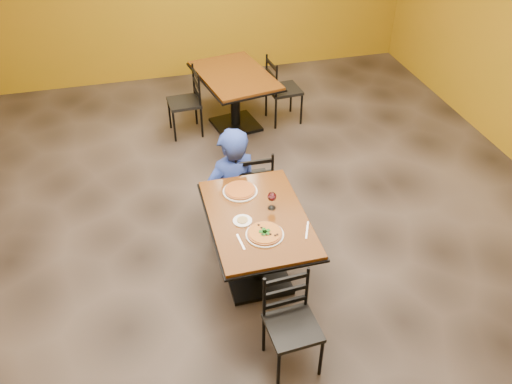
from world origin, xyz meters
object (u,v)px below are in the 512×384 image
object	(u,v)px
chair_second_left	(184,103)
plate_far	(240,191)
plate_main	(265,235)
chair_main_far	(251,183)
table_second	(235,88)
chair_second_right	(284,90)
pizza_main	(265,233)
wine_glass	(272,200)
diner	(232,180)
table_main	(258,233)
chair_main_near	(293,328)
side_plate	(242,221)
pizza_far	(240,190)

from	to	relation	value
chair_second_left	plate_far	size ratio (longest dim) A/B	2.79
plate_main	chair_main_far	bearing A→B (deg)	81.76
table_second	chair_second_right	distance (m)	0.67
pizza_main	wine_glass	distance (m)	0.36
plate_main	diner	bearing A→B (deg)	92.71
table_main	chair_main_near	world-z (taller)	chair_main_near
plate_far	side_plate	xyz separation A→B (m)	(-0.07, -0.39, 0.00)
chair_second_left	plate_main	bearing A→B (deg)	1.75
pizza_main	wine_glass	size ratio (longest dim) A/B	1.58
table_second	plate_far	distance (m)	2.44
table_main	plate_main	distance (m)	0.31
table_second	side_plate	xyz separation A→B (m)	(-0.56, -2.78, 0.20)
chair_second_right	diner	size ratio (longest dim) A/B	0.78
table_main	wine_glass	world-z (taller)	wine_glass
table_second	plate_main	bearing A→B (deg)	-98.01
pizza_main	chair_main_far	bearing A→B (deg)	81.76
table_second	chair_main_far	world-z (taller)	chair_main_far
chair_second_left	chair_second_right	xyz separation A→B (m)	(1.33, 0.00, 0.01)
table_main	chair_second_right	distance (m)	2.96
chair_second_right	diner	xyz separation A→B (m)	(-1.13, -1.96, 0.13)
pizza_main	chair_second_right	bearing A→B (deg)	70.08
plate_far	plate_main	bearing A→B (deg)	-84.16
chair_second_right	diner	distance (m)	2.26
chair_second_left	wine_glass	bearing A→B (deg)	5.41
chair_main_near	chair_main_far	distance (m)	1.82
chair_main_far	pizza_main	size ratio (longest dim) A/B	3.05
table_second	chair_main_far	bearing A→B (deg)	-97.87
table_main	chair_second_left	distance (m)	2.77
chair_main_near	pizza_main	distance (m)	0.77
diner	wine_glass	size ratio (longest dim) A/B	6.36
table_second	chair_main_far	xyz separation A→B (m)	(-0.26, -1.87, -0.12)
diner	plate_main	size ratio (longest dim) A/B	3.69
chair_second_left	pizza_main	world-z (taller)	chair_second_left
table_main	pizza_far	world-z (taller)	pizza_far
plate_main	side_plate	distance (m)	0.25
pizza_main	plate_main	bearing A→B (deg)	0.00
chair_second_left	pizza_main	xyz separation A→B (m)	(0.24, -2.99, 0.34)
chair_second_left	wine_glass	world-z (taller)	wine_glass
pizza_main	side_plate	xyz separation A→B (m)	(-0.13, 0.21, -0.02)
table_main	chair_second_right	world-z (taller)	chair_second_right
plate_main	chair_second_left	bearing A→B (deg)	94.62
plate_main	wine_glass	distance (m)	0.36
plate_main	table_second	bearing A→B (deg)	81.99
diner	pizza_far	size ratio (longest dim) A/B	4.09
chair_main_far	plate_main	distance (m)	1.18
chair_main_near	chair_second_right	size ratio (longest dim) A/B	0.93
plate_far	table_main	bearing A→B (deg)	-79.71
diner	plate_far	xyz separation A→B (m)	(-0.01, -0.43, 0.18)
side_plate	wine_glass	xyz separation A→B (m)	(0.28, 0.11, 0.08)
diner	pizza_far	distance (m)	0.48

